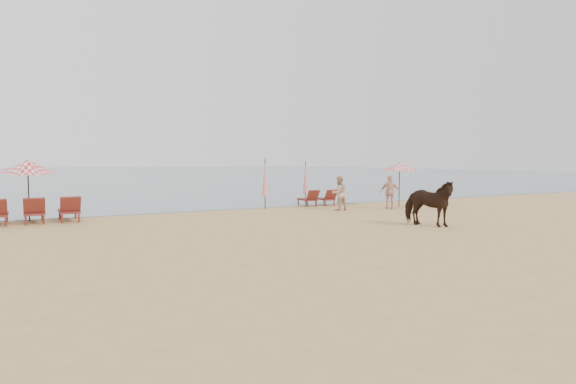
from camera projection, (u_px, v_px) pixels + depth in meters
name	position (u px, v px, depth m)	size (l,w,h in m)	color
ground	(375.00, 243.00, 13.05)	(120.00, 120.00, 0.00)	tan
sea	(83.00, 173.00, 83.32)	(160.00, 140.00, 0.06)	#51606B
lounger_cluster_left	(16.00, 212.00, 16.77)	(4.11, 1.77, 0.65)	maroon
lounger_cluster_right	(318.00, 198.00, 23.66)	(1.69, 1.63, 0.55)	maroon
umbrella_open_left_b	(28.00, 166.00, 17.70)	(1.83, 1.87, 2.34)	black
umbrella_open_right	(399.00, 167.00, 23.06)	(1.76, 1.76, 2.15)	black
umbrella_closed_left	(265.00, 178.00, 22.04)	(0.28, 0.28, 2.32)	black
umbrella_closed_right	(306.00, 178.00, 24.93)	(0.27, 0.27, 2.18)	black
cow	(428.00, 203.00, 16.36)	(0.85, 1.87, 1.58)	black
beachgoer_right_a	(339.00, 193.00, 21.52)	(0.75, 0.58, 1.54)	tan
beachgoer_right_b	(390.00, 192.00, 22.07)	(0.91, 0.38, 1.55)	#DCA18A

